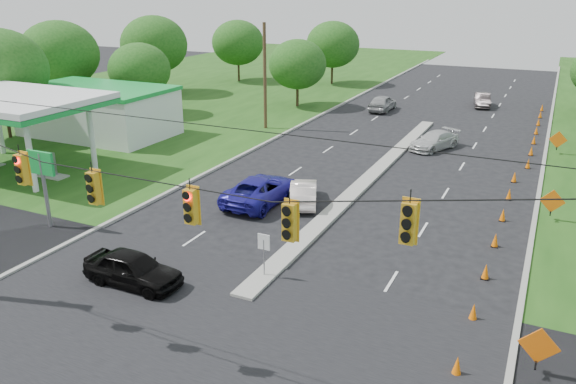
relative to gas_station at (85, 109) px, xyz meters
The scene contains 39 objects.
ground 31.23m from the gas_station, 40.57° to the right, with size 160.00×160.00×0.00m, color black.
grass_left 6.87m from the gas_station, behind, with size 40.00×160.00×0.06m, color #1E4714.
cross_street 31.23m from the gas_station, 40.57° to the right, with size 160.00×14.00×0.02m, color black.
curb_left 16.89m from the gas_station, 35.78° to the left, with size 0.25×110.00×0.16m, color gray.
curb_right 35.22m from the gas_station, 16.13° to the left, with size 0.25×110.00×0.16m, color gray.
median 23.79m from the gas_station, ahead, with size 1.00×34.00×0.18m, color gray.
median_sign 27.62m from the gas_station, 31.07° to the right, with size 0.55×0.06×2.05m.
signal_span 31.83m from the gas_station, 42.00° to the right, with size 25.60×0.32×9.00m.
utility_pole_far_left 14.93m from the gas_station, 41.21° to the left, with size 0.28×0.28×9.00m, color #422D1C.
gas_station is the anchor object (origin of this frame).
cone_0 36.58m from the gas_station, 28.18° to the right, with size 0.32×0.32×0.70m, color orange.
cone_1 35.07m from the gas_station, 23.12° to the right, with size 0.32×0.32×0.70m, color orange.
cone_2 33.85m from the gas_station, 17.65° to the right, with size 0.32×0.32×0.70m, color orange.
cone_3 32.96m from the gas_station, 11.83° to the right, with size 0.32×0.32×0.70m, color orange.
cone_4 32.42m from the gas_station, ahead, with size 0.32×0.32×0.70m, color orange.
cone_5 32.26m from the gas_station, ahead, with size 0.32×0.32×0.70m, color orange.
cone_6 32.48m from the gas_station, ahead, with size 0.32×0.32×0.70m, color orange.
cone_7 33.65m from the gas_station, 12.48° to the left, with size 0.32×0.32×0.70m, color orange.
cone_8 34.57m from the gas_station, 18.17° to the left, with size 0.32×0.32×0.70m, color orange.
cone_9 35.82m from the gas_station, 23.50° to the left, with size 0.32×0.32×0.70m, color orange.
cone_10 37.35m from the gas_station, 28.44° to the left, with size 0.32×0.32×0.70m, color orange.
cone_11 39.14m from the gas_station, 32.96° to the left, with size 0.32×0.32×0.70m, color orange.
cone_12 41.14m from the gas_station, 37.06° to the left, with size 0.32×0.32×0.70m, color orange.
cone_13 43.34m from the gas_station, 40.76° to the left, with size 0.32×0.32×0.70m, color orange.
work_sign_0 38.11m from the gas_station, 25.25° to the right, with size 1.27×0.58×1.37m.
work_sign_1 34.54m from the gas_station, ahead, with size 1.27×0.58×1.37m.
work_sign_2 36.42m from the gas_station, 18.85° to the left, with size 1.27×0.58×1.37m.
tree_2 10.19m from the gas_station, 103.60° to the left, with size 5.88×5.88×6.86m.
tree_3 21.66m from the gas_station, 112.93° to the left, with size 7.56×7.56×8.82m.
tree_4 32.14m from the gas_station, 97.82° to the left, with size 6.72×6.72×7.84m.
tree_5 22.05m from the gas_station, 63.99° to the left, with size 5.88×5.88×6.86m.
tree_6 35.67m from the gas_station, 77.60° to the left, with size 6.72×6.72×7.84m.
tree_14 13.29m from the gas_station, 143.18° to the left, with size 7.56×7.56×8.82m.
black_sedan 25.60m from the gas_station, 41.98° to the right, with size 1.74×4.33×1.48m, color black.
white_sedan 22.32m from the gas_station, 14.20° to the right, with size 1.47×4.21×1.39m, color white.
blue_pickup 20.40m from the gas_station, 18.31° to the right, with size 2.64×5.72×1.59m, color navy.
silver_car_far 27.64m from the gas_station, 19.93° to the left, with size 1.88×4.62×1.34m, color silver.
silver_car_oncoming 28.24m from the gas_station, 49.66° to the left, with size 1.89×4.71×1.60m, color #999899.
dark_car_receding 38.90m from the gas_station, 45.95° to the left, with size 1.48×4.25×1.40m, color #302A2A.
Camera 1 is at (10.08, -12.79, 11.72)m, focal length 35.00 mm.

